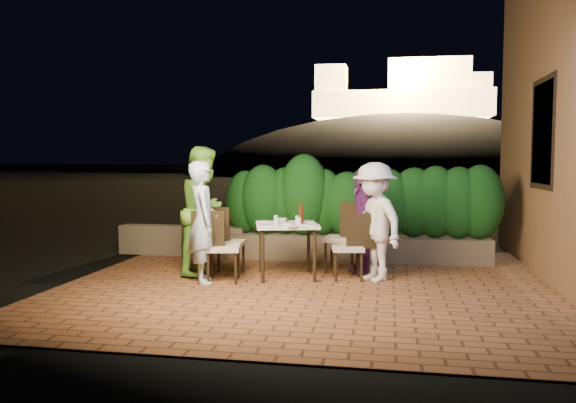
% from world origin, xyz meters
% --- Properties ---
extents(ground, '(400.00, 400.00, 0.00)m').
position_xyz_m(ground, '(0.00, 0.00, -0.02)').
color(ground, black).
rests_on(ground, ground).
extents(terrace_floor, '(7.00, 6.00, 0.15)m').
position_xyz_m(terrace_floor, '(0.00, 0.50, -0.07)').
color(terrace_floor, brown).
rests_on(terrace_floor, ground).
extents(window_pane, '(0.08, 1.00, 1.40)m').
position_xyz_m(window_pane, '(2.82, 1.50, 2.00)').
color(window_pane, black).
rests_on(window_pane, building_wall).
extents(window_frame, '(0.06, 1.15, 1.55)m').
position_xyz_m(window_frame, '(2.81, 1.50, 2.00)').
color(window_frame, black).
rests_on(window_frame, building_wall).
extents(planter, '(4.20, 0.55, 0.40)m').
position_xyz_m(planter, '(0.20, 2.30, 0.20)').
color(planter, brown).
rests_on(planter, ground).
extents(hedge, '(4.00, 0.70, 1.10)m').
position_xyz_m(hedge, '(0.20, 2.30, 0.95)').
color(hedge, '#124414').
rests_on(hedge, planter).
extents(parapet, '(2.20, 0.30, 0.50)m').
position_xyz_m(parapet, '(-2.80, 2.30, 0.25)').
color(parapet, brown).
rests_on(parapet, ground).
extents(hill, '(52.00, 40.00, 22.00)m').
position_xyz_m(hill, '(2.00, 60.00, -4.00)').
color(hill, black).
rests_on(hill, ground).
extents(fortress, '(26.00, 8.00, 8.00)m').
position_xyz_m(fortress, '(2.00, 60.00, 10.50)').
color(fortress, '#FFCC7A').
rests_on(fortress, hill).
extents(dining_table, '(1.03, 1.03, 0.75)m').
position_xyz_m(dining_table, '(-0.69, 0.79, 0.38)').
color(dining_table, white).
rests_on(dining_table, ground).
extents(plate_nw, '(0.21, 0.21, 0.01)m').
position_xyz_m(plate_nw, '(-0.89, 0.47, 0.76)').
color(plate_nw, white).
rests_on(plate_nw, dining_table).
extents(plate_sw, '(0.23, 0.23, 0.01)m').
position_xyz_m(plate_sw, '(-1.05, 0.95, 0.76)').
color(plate_sw, white).
rests_on(plate_sw, dining_table).
extents(plate_ne, '(0.23, 0.23, 0.01)m').
position_xyz_m(plate_ne, '(-0.32, 0.63, 0.76)').
color(plate_ne, white).
rests_on(plate_ne, dining_table).
extents(plate_se, '(0.24, 0.24, 0.01)m').
position_xyz_m(plate_se, '(-0.46, 1.08, 0.76)').
color(plate_se, white).
rests_on(plate_se, dining_table).
extents(plate_centre, '(0.23, 0.23, 0.01)m').
position_xyz_m(plate_centre, '(-0.67, 0.77, 0.76)').
color(plate_centre, white).
rests_on(plate_centre, dining_table).
extents(plate_front, '(0.23, 0.23, 0.01)m').
position_xyz_m(plate_front, '(-0.55, 0.47, 0.76)').
color(plate_front, white).
rests_on(plate_front, dining_table).
extents(glass_nw, '(0.06, 0.06, 0.11)m').
position_xyz_m(glass_nw, '(-0.80, 0.60, 0.81)').
color(glass_nw, silver).
rests_on(glass_nw, dining_table).
extents(glass_sw, '(0.06, 0.06, 0.10)m').
position_xyz_m(glass_sw, '(-0.87, 0.94, 0.80)').
color(glass_sw, silver).
rests_on(glass_sw, dining_table).
extents(glass_ne, '(0.06, 0.06, 0.10)m').
position_xyz_m(glass_ne, '(-0.50, 0.72, 0.80)').
color(glass_ne, silver).
rests_on(glass_ne, dining_table).
extents(glass_se, '(0.06, 0.06, 0.10)m').
position_xyz_m(glass_se, '(-0.56, 0.94, 0.80)').
color(glass_se, silver).
rests_on(glass_se, dining_table).
extents(beer_bottle, '(0.06, 0.06, 0.31)m').
position_xyz_m(beer_bottle, '(-0.50, 0.87, 0.91)').
color(beer_bottle, '#481B0C').
rests_on(beer_bottle, dining_table).
extents(bowl, '(0.21, 0.21, 0.04)m').
position_xyz_m(bowl, '(-0.82, 1.07, 0.77)').
color(bowl, white).
rests_on(bowl, dining_table).
extents(chair_left_front, '(0.52, 0.52, 0.95)m').
position_xyz_m(chair_left_front, '(-1.47, 0.34, 0.48)').
color(chair_left_front, black).
rests_on(chair_left_front, ground).
extents(chair_left_back, '(0.47, 0.47, 0.96)m').
position_xyz_m(chair_left_back, '(-1.53, 0.78, 0.48)').
color(chair_left_back, black).
rests_on(chair_left_back, ground).
extents(chair_right_front, '(0.49, 0.49, 0.91)m').
position_xyz_m(chair_right_front, '(0.16, 0.77, 0.45)').
color(chair_right_front, black).
rests_on(chair_right_front, ground).
extents(chair_right_back, '(0.53, 0.53, 1.02)m').
position_xyz_m(chair_right_back, '(0.04, 1.28, 0.51)').
color(chair_right_back, black).
rests_on(chair_right_back, ground).
extents(diner_blue, '(0.60, 0.70, 1.62)m').
position_xyz_m(diner_blue, '(-1.72, 0.26, 0.81)').
color(diner_blue, silver).
rests_on(diner_blue, ground).
extents(diner_green, '(0.81, 0.97, 1.82)m').
position_xyz_m(diner_green, '(-1.88, 0.80, 0.91)').
color(diner_green, '#7DCF40').
rests_on(diner_green, ground).
extents(diner_white, '(1.10, 1.18, 1.60)m').
position_xyz_m(diner_white, '(0.52, 0.79, 0.80)').
color(diner_white, white).
rests_on(diner_white, ground).
extents(diner_purple, '(0.58, 0.94, 1.49)m').
position_xyz_m(diner_purple, '(0.32, 1.32, 0.74)').
color(diner_purple, '#662673').
rests_on(diner_purple, ground).
extents(parapet_lamp, '(0.10, 0.10, 0.14)m').
position_xyz_m(parapet_lamp, '(-2.34, 2.30, 0.57)').
color(parapet_lamp, orange).
rests_on(parapet_lamp, parapet).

